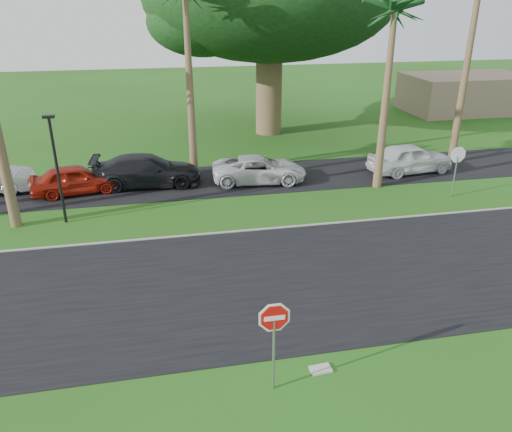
{
  "coord_description": "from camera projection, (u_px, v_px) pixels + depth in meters",
  "views": [
    {
      "loc": [
        -1.81,
        -12.35,
        8.89
      ],
      "look_at": [
        1.37,
        3.5,
        1.8
      ],
      "focal_mm": 35.0,
      "sensor_mm": 36.0,
      "label": 1
    }
  ],
  "objects": [
    {
      "name": "ground",
      "position": [
        234.0,
        320.0,
        14.98
      ],
      "size": [
        120.0,
        120.0,
        0.0
      ],
      "primitive_type": "plane",
      "color": "#254A12",
      "rests_on": "ground"
    },
    {
      "name": "road",
      "position": [
        225.0,
        285.0,
        16.77
      ],
      "size": [
        120.0,
        8.0,
        0.02
      ],
      "primitive_type": "cube",
      "color": "black",
      "rests_on": "ground"
    },
    {
      "name": "parking_strip",
      "position": [
        197.0,
        182.0,
        26.2
      ],
      "size": [
        120.0,
        5.0,
        0.02
      ],
      "primitive_type": "cube",
      "color": "black",
      "rests_on": "ground"
    },
    {
      "name": "curb",
      "position": [
        211.0,
        234.0,
        20.4
      ],
      "size": [
        120.0,
        0.12,
        0.06
      ],
      "primitive_type": "cube",
      "color": "gray",
      "rests_on": "ground"
    },
    {
      "name": "stop_sign_near",
      "position": [
        274.0,
        329.0,
        11.67
      ],
      "size": [
        1.05,
        0.07,
        2.62
      ],
      "color": "gray",
      "rests_on": "ground"
    },
    {
      "name": "stop_sign_far",
      "position": [
        457.0,
        161.0,
        23.62
      ],
      "size": [
        1.05,
        0.07,
        2.62
      ],
      "rotation": [
        0.0,
        0.0,
        3.14
      ],
      "color": "gray",
      "rests_on": "ground"
    },
    {
      "name": "palm_right_near",
      "position": [
        394.0,
        15.0,
        22.29
      ],
      "size": [
        5.0,
        5.0,
        9.5
      ],
      "color": "brown",
      "rests_on": "ground"
    },
    {
      "name": "streetlight_right",
      "position": [
        56.0,
        163.0,
        20.47
      ],
      "size": [
        0.45,
        0.25,
        4.64
      ],
      "color": "black",
      "rests_on": "ground"
    },
    {
      "name": "building_far",
      "position": [
        466.0,
        93.0,
        42.05
      ],
      "size": [
        10.0,
        6.0,
        3.0
      ],
      "primitive_type": "cube",
      "color": "gray",
      "rests_on": "ground"
    },
    {
      "name": "car_red",
      "position": [
        75.0,
        179.0,
        24.43
      ],
      "size": [
        4.43,
        2.4,
        1.43
      ],
      "primitive_type": "imported",
      "rotation": [
        0.0,
        0.0,
        1.75
      ],
      "color": "#9C190D",
      "rests_on": "ground"
    },
    {
      "name": "car_dark",
      "position": [
        147.0,
        171.0,
        25.43
      ],
      "size": [
        5.56,
        2.5,
        1.58
      ],
      "primitive_type": "imported",
      "rotation": [
        0.0,
        0.0,
        1.52
      ],
      "color": "black",
      "rests_on": "ground"
    },
    {
      "name": "car_minivan",
      "position": [
        259.0,
        170.0,
        25.97
      ],
      "size": [
        5.08,
        2.76,
        1.35
      ],
      "primitive_type": "imported",
      "rotation": [
        0.0,
        0.0,
        1.46
      ],
      "color": "silver",
      "rests_on": "ground"
    },
    {
      "name": "car_pickup",
      "position": [
        410.0,
        158.0,
        27.34
      ],
      "size": [
        4.91,
        2.46,
        1.6
      ],
      "primitive_type": "imported",
      "rotation": [
        0.0,
        0.0,
        1.7
      ],
      "color": "silver",
      "rests_on": "ground"
    },
    {
      "name": "utility_slab",
      "position": [
        321.0,
        369.0,
        12.96
      ],
      "size": [
        0.57,
        0.39,
        0.06
      ],
      "primitive_type": "cube",
      "rotation": [
        0.0,
        0.0,
        0.07
      ],
      "color": "#A9AAA2",
      "rests_on": "ground"
    }
  ]
}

